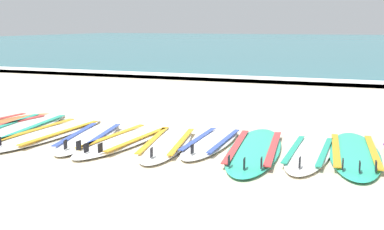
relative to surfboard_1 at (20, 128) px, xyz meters
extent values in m
plane|color=beige|center=(1.96, 0.18, -0.04)|extent=(80.00, 80.00, 0.00)
cube|color=teal|center=(1.96, 37.13, 0.01)|extent=(80.00, 60.00, 0.10)
cube|color=white|center=(1.96, 7.53, 0.02)|extent=(80.00, 0.80, 0.11)
cube|color=#D13838|center=(-0.29, -0.02, 0.04)|extent=(0.27, 1.64, 0.01)
ellipsoid|color=silver|center=(0.00, 0.00, 0.00)|extent=(1.02, 2.63, 0.07)
cube|color=teal|center=(-0.23, -0.03, 0.04)|extent=(0.36, 1.78, 0.01)
cube|color=teal|center=(0.23, 0.04, 0.04)|extent=(0.36, 1.78, 0.01)
ellipsoid|color=white|center=(0.63, -0.17, 0.00)|extent=(0.67, 2.47, 0.07)
cube|color=gold|center=(0.40, -0.17, 0.04)|extent=(0.13, 1.72, 0.01)
cube|color=gold|center=(0.85, -0.18, 0.04)|extent=(0.13, 1.72, 0.01)
ellipsoid|color=white|center=(1.28, -0.16, 0.00)|extent=(0.95, 2.14, 0.07)
cube|color=#334CB2|center=(1.10, -0.20, 0.04)|extent=(0.38, 1.44, 0.01)
cube|color=#334CB2|center=(1.47, -0.12, 0.04)|extent=(0.38, 1.44, 0.01)
cube|color=black|center=(1.45, -0.96, 0.09)|extent=(0.03, 0.09, 0.11)
ellipsoid|color=white|center=(1.83, -0.13, 0.00)|extent=(0.69, 2.27, 0.07)
cube|color=gold|center=(1.62, -0.12, 0.04)|extent=(0.17, 1.57, 0.01)
cube|color=gold|center=(2.03, -0.14, 0.04)|extent=(0.17, 1.57, 0.01)
cube|color=black|center=(1.78, -1.00, 0.09)|extent=(0.02, 0.09, 0.11)
cube|color=black|center=(1.63, -0.93, 0.09)|extent=(0.02, 0.09, 0.11)
cube|color=black|center=(1.93, -0.95, 0.09)|extent=(0.02, 0.09, 0.11)
ellipsoid|color=white|center=(2.42, -0.12, 0.00)|extent=(0.94, 2.18, 0.07)
cube|color=gold|center=(2.23, -0.16, 0.04)|extent=(0.37, 1.47, 0.01)
cube|color=gold|center=(2.61, -0.08, 0.04)|extent=(0.37, 1.47, 0.01)
cube|color=black|center=(2.58, -0.93, 0.09)|extent=(0.03, 0.09, 0.11)
ellipsoid|color=white|center=(2.93, 0.14, 0.00)|extent=(0.55, 1.97, 0.07)
cube|color=#334CB2|center=(2.76, 0.14, 0.04)|extent=(0.11, 1.37, 0.01)
cube|color=#334CB2|center=(3.11, 0.15, 0.04)|extent=(0.11, 1.37, 0.01)
cube|color=black|center=(2.96, -0.62, 0.09)|extent=(0.01, 0.09, 0.11)
ellipsoid|color=#2DB793|center=(3.55, -0.03, 0.00)|extent=(0.95, 2.56, 0.07)
cube|color=#D13838|center=(3.33, -0.06, 0.04)|extent=(0.32, 1.74, 0.01)
cube|color=#D13838|center=(3.78, 0.00, 0.04)|extent=(0.32, 1.74, 0.01)
cube|color=black|center=(3.68, -1.00, 0.09)|extent=(0.02, 0.09, 0.11)
cube|color=black|center=(3.50, -0.96, 0.09)|extent=(0.02, 0.09, 0.11)
cube|color=black|center=(3.84, -0.91, 0.09)|extent=(0.02, 0.09, 0.11)
ellipsoid|color=white|center=(4.20, 0.03, 0.00)|extent=(0.54, 2.02, 0.07)
cube|color=teal|center=(4.02, 0.03, 0.04)|extent=(0.09, 1.41, 0.01)
cube|color=teal|center=(4.38, 0.03, 0.04)|extent=(0.09, 1.41, 0.01)
cube|color=black|center=(4.21, -0.75, 0.09)|extent=(0.01, 0.09, 0.11)
ellipsoid|color=#2DB793|center=(4.71, 0.21, 0.00)|extent=(0.85, 2.41, 0.07)
cube|color=gold|center=(4.50, 0.19, 0.04)|extent=(0.27, 1.65, 0.01)
cube|color=gold|center=(4.92, 0.23, 0.04)|extent=(0.27, 1.65, 0.01)
cube|color=black|center=(4.81, -0.70, 0.09)|extent=(0.02, 0.09, 0.11)
cube|color=black|center=(4.64, -0.66, 0.09)|extent=(0.02, 0.09, 0.11)
cube|color=black|center=(4.96, -0.63, 0.09)|extent=(0.02, 0.09, 0.11)
camera|label=1|loc=(4.99, -5.94, 1.52)|focal=47.38mm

